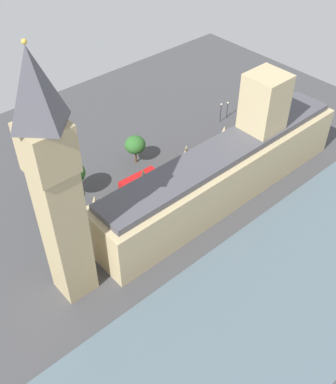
% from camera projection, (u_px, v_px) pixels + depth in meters
% --- Properties ---
extents(ground_plane, '(142.86, 142.86, 0.00)m').
position_uv_depth(ground_plane, '(214.00, 191.00, 118.93)').
color(ground_plane, '#424244').
extents(river_thames, '(35.64, 128.57, 0.25)m').
position_uv_depth(river_thames, '(318.00, 262.00, 101.11)').
color(river_thames, slate).
rests_on(river_thames, ground).
extents(parliament_building, '(13.24, 72.86, 29.11)m').
position_uv_depth(parliament_building, '(228.00, 167.00, 113.28)').
color(parliament_building, tan).
rests_on(parliament_building, ground).
extents(clock_tower, '(7.73, 7.73, 53.46)m').
position_uv_depth(clock_tower, '(55.00, 185.00, 78.21)').
color(clock_tower, tan).
rests_on(clock_tower, ground).
extents(car_dark_green_by_river_gate, '(2.01, 4.35, 1.74)m').
position_uv_depth(car_dark_green_by_river_gate, '(256.00, 127.00, 139.50)').
color(car_dark_green_by_river_gate, '#19472D').
rests_on(car_dark_green_by_river_gate, ground).
extents(car_blue_trailing, '(2.06, 4.69, 1.74)m').
position_uv_depth(car_blue_trailing, '(229.00, 140.00, 134.38)').
color(car_blue_trailing, navy).
rests_on(car_blue_trailing, ground).
extents(double_decker_bus_far_end, '(2.98, 10.59, 4.75)m').
position_uv_depth(double_decker_bus_far_end, '(204.00, 153.00, 126.77)').
color(double_decker_bus_far_end, red).
rests_on(double_decker_bus_far_end, ground).
extents(car_white_under_trees, '(1.99, 4.08, 1.74)m').
position_uv_depth(car_white_under_trees, '(165.00, 172.00, 123.33)').
color(car_white_under_trees, silver).
rests_on(car_white_under_trees, ground).
extents(double_decker_bus_opposite_hall, '(2.93, 10.58, 4.75)m').
position_uv_depth(double_decker_bus_opposite_hall, '(138.00, 182.00, 117.47)').
color(double_decker_bus_opposite_hall, red).
rests_on(double_decker_bus_opposite_hall, ground).
extents(car_black_corner, '(2.04, 4.82, 1.74)m').
position_uv_depth(car_black_corner, '(114.00, 211.00, 112.16)').
color(car_black_corner, black).
rests_on(car_black_corner, ground).
extents(pedestrian_near_tower, '(0.68, 0.60, 1.71)m').
position_uv_depth(pedestrian_near_tower, '(240.00, 151.00, 130.51)').
color(pedestrian_near_tower, gray).
rests_on(pedestrian_near_tower, ground).
extents(pedestrian_kerbside, '(0.66, 0.60, 1.57)m').
position_uv_depth(pedestrian_kerbside, '(240.00, 151.00, 130.58)').
color(pedestrian_kerbside, '#336B60').
rests_on(pedestrian_kerbside, ground).
extents(plane_tree_leading, '(6.97, 6.97, 10.77)m').
position_uv_depth(plane_tree_leading, '(71.00, 173.00, 112.08)').
color(plane_tree_leading, brown).
rests_on(plane_tree_leading, ground).
extents(plane_tree_midblock, '(4.49, 4.49, 8.57)m').
position_uv_depth(plane_tree_midblock, '(51.00, 190.00, 109.34)').
color(plane_tree_midblock, brown).
rests_on(plane_tree_midblock, ground).
extents(plane_tree_slot_10, '(5.69, 5.69, 8.29)m').
position_uv_depth(plane_tree_slot_10, '(135.00, 145.00, 124.21)').
color(plane_tree_slot_10, brown).
rests_on(plane_tree_slot_10, ground).
extents(street_lamp_slot_11, '(0.56, 0.56, 5.62)m').
position_uv_depth(street_lamp_slot_11, '(228.00, 107.00, 142.53)').
color(street_lamp_slot_11, black).
rests_on(street_lamp_slot_11, ground).
extents(street_lamp_slot_12, '(0.56, 0.56, 6.44)m').
position_uv_depth(street_lamp_slot_12, '(221.00, 109.00, 140.49)').
color(street_lamp_slot_12, black).
rests_on(street_lamp_slot_12, ground).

